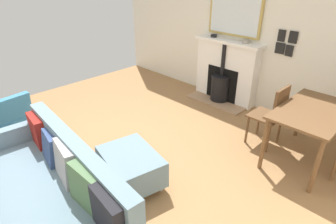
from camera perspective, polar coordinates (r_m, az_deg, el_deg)
ground_plane at (r=3.70m, az=-13.90°, el=-10.73°), size 5.97×5.72×0.01m
wall_left at (r=5.14m, az=14.66°, el=17.66°), size 0.12×5.72×2.87m
fireplace at (r=5.24m, az=11.59°, el=7.52°), size 0.55×1.27×1.12m
mirror_over_mantel at (r=5.07m, az=13.64°, el=19.89°), size 0.04×1.01×0.89m
mantel_bowl_near at (r=5.26m, az=9.37°, el=15.22°), size 0.12×0.12×0.05m
mantel_bowl_far at (r=4.91m, az=15.66°, el=13.78°), size 0.12×0.12×0.05m
sofa at (r=2.90m, az=-23.39°, el=-15.44°), size 1.06×2.12×0.84m
ottoman at (r=3.22m, az=-7.62°, el=-10.94°), size 0.69×0.83×0.41m
armchair_accent at (r=4.37m, az=-30.52°, el=-0.84°), size 0.74×0.66×0.76m
dining_table at (r=3.77m, az=27.53°, el=-0.90°), size 1.17×0.70×0.74m
dining_chair_near_fireplace at (r=3.96m, az=20.70°, el=-0.07°), size 0.40×0.40×0.90m
photo_gallery_row at (r=4.73m, az=23.04°, el=12.90°), size 0.02×0.31×0.38m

